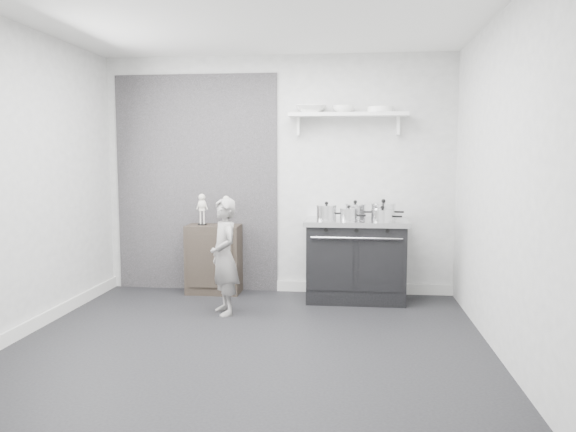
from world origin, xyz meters
name	(u,v)px	position (x,y,z in m)	size (l,w,h in m)	color
ground	(250,340)	(0.00, 0.00, 0.00)	(4.00, 4.00, 0.00)	black
room_shell	(242,147)	(-0.09, 0.15, 1.64)	(4.02, 3.62, 2.71)	#AAAAA8
wall_shelf	(348,116)	(0.80, 1.68, 2.01)	(1.30, 0.26, 0.24)	white
stove	(356,259)	(0.90, 1.48, 0.45)	(1.10, 0.69, 0.88)	black
side_cabinet	(214,259)	(-0.71, 1.61, 0.39)	(0.60, 0.35, 0.79)	black
child	(224,257)	(-0.40, 0.77, 0.58)	(0.42, 0.28, 1.15)	gray
pot_front_left	(326,212)	(0.58, 1.39, 0.97)	(0.30, 0.22, 0.20)	silver
pot_back_left	(355,211)	(0.89, 1.57, 0.97)	(0.32, 0.24, 0.20)	silver
pot_back_right	(383,211)	(1.20, 1.55, 0.97)	(0.36, 0.27, 0.22)	silver
pot_front_right	(382,216)	(1.17, 1.27, 0.95)	(0.32, 0.23, 0.17)	silver
pot_front_center	(349,214)	(0.82, 1.34, 0.95)	(0.27, 0.19, 0.17)	silver
skeleton_full	(202,207)	(-0.84, 1.61, 0.99)	(0.11, 0.07, 0.41)	beige
skeleton_torso	(226,208)	(-0.56, 1.61, 0.98)	(0.11, 0.07, 0.38)	beige
bowl_large	(311,109)	(0.39, 1.67, 2.08)	(0.34, 0.34, 0.08)	white
bowl_small	(344,109)	(0.75, 1.67, 2.08)	(0.24, 0.24, 0.08)	white
plate_stack	(380,110)	(1.15, 1.67, 2.07)	(0.28, 0.28, 0.06)	white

